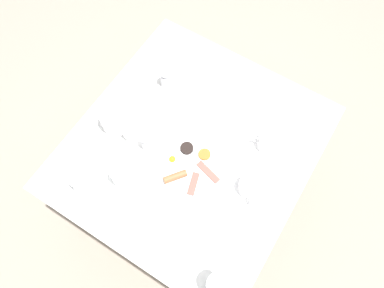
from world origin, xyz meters
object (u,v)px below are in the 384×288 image
(water_glass_tall, at_px, (122,175))
(napkin_folded, at_px, (212,84))
(fork_by_plate, at_px, (300,111))
(knife_by_plate, at_px, (176,242))
(breakfast_plate, at_px, (189,166))
(salt_grinder, at_px, (165,77))
(water_glass_short, at_px, (217,286))
(teacup_with_saucer_right, at_px, (250,187))
(teacup_with_saucer_left, at_px, (269,143))
(pepper_grinder, at_px, (146,141))
(teapot_near, at_px, (114,120))
(wine_glass_spare, at_px, (81,181))

(water_glass_tall, height_order, napkin_folded, water_glass_tall)
(fork_by_plate, xyz_separation_m, knife_by_plate, (0.14, 0.72, 0.00))
(breakfast_plate, height_order, fork_by_plate, breakfast_plate)
(breakfast_plate, distance_m, napkin_folded, 0.39)
(salt_grinder, xyz_separation_m, napkin_folded, (-0.17, -0.11, -0.05))
(breakfast_plate, distance_m, water_glass_short, 0.45)
(breakfast_plate, bearing_deg, water_glass_short, 134.09)
(teacup_with_saucer_right, bearing_deg, teacup_with_saucer_left, -83.16)
(breakfast_plate, distance_m, water_glass_tall, 0.26)
(water_glass_short, bearing_deg, pepper_grinder, -31.57)
(breakfast_plate, distance_m, teacup_with_saucer_right, 0.25)
(teapot_near, distance_m, pepper_grinder, 0.16)
(teacup_with_saucer_right, distance_m, water_glass_short, 0.37)
(salt_grinder, bearing_deg, pepper_grinder, 109.38)
(fork_by_plate, bearing_deg, pepper_grinder, 46.44)
(fork_by_plate, height_order, knife_by_plate, same)
(teacup_with_saucer_left, relative_size, wine_glass_spare, 1.30)
(teacup_with_saucer_right, bearing_deg, water_glass_short, 100.86)
(water_glass_short, relative_size, salt_grinder, 1.16)
(teacup_with_saucer_right, relative_size, wine_glass_spare, 1.30)
(teacup_with_saucer_right, height_order, water_glass_tall, water_glass_tall)
(breakfast_plate, bearing_deg, water_glass_tall, 43.68)
(napkin_folded, relative_size, knife_by_plate, 0.98)
(breakfast_plate, relative_size, fork_by_plate, 1.86)
(water_glass_tall, xyz_separation_m, pepper_grinder, (0.00, -0.16, -0.00))
(salt_grinder, distance_m, knife_by_plate, 0.67)
(teapot_near, relative_size, wine_glass_spare, 1.68)
(water_glass_tall, bearing_deg, napkin_folded, -96.79)
(wine_glass_spare, bearing_deg, teacup_with_saucer_left, -134.94)
(pepper_grinder, height_order, salt_grinder, same)
(teapot_near, height_order, salt_grinder, teapot_near)
(teacup_with_saucer_left, relative_size, fork_by_plate, 0.97)
(wine_glass_spare, xyz_separation_m, napkin_folded, (-0.18, -0.65, -0.05))
(breakfast_plate, relative_size, water_glass_short, 2.35)
(breakfast_plate, distance_m, teapot_near, 0.35)
(water_glass_short, bearing_deg, knife_by_plate, -14.91)
(breakfast_plate, xyz_separation_m, water_glass_short, (-0.31, 0.32, 0.05))
(breakfast_plate, relative_size, teacup_with_saucer_right, 1.92)
(water_glass_short, bearing_deg, salt_grinder, -44.64)
(breakfast_plate, distance_m, fork_by_plate, 0.52)
(salt_grinder, xyz_separation_m, knife_by_plate, (-0.40, 0.54, -0.05))
(teacup_with_saucer_left, relative_size, napkin_folded, 0.78)
(teacup_with_saucer_right, xyz_separation_m, knife_by_plate, (0.13, 0.31, -0.03))
(teapot_near, distance_m, teacup_with_saucer_left, 0.62)
(napkin_folded, xyz_separation_m, knife_by_plate, (-0.23, 0.64, -0.00))
(pepper_grinder, distance_m, knife_by_plate, 0.40)
(fork_by_plate, bearing_deg, wine_glass_spare, 52.69)
(water_glass_tall, bearing_deg, breakfast_plate, -136.32)
(teapot_near, xyz_separation_m, teacup_with_saucer_right, (-0.59, -0.05, -0.03))
(breakfast_plate, bearing_deg, teacup_with_saucer_right, -169.61)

